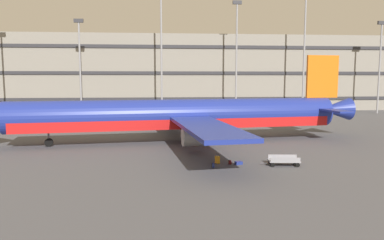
% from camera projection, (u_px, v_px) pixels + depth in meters
% --- Properties ---
extents(ground_plane, '(600.00, 600.00, 0.00)m').
position_uv_depth(ground_plane, '(212.00, 139.00, 45.02)').
color(ground_plane, '#4C4C51').
extents(terminal_structure, '(135.59, 18.62, 17.16)m').
position_uv_depth(terminal_structure, '(186.00, 73.00, 90.11)').
color(terminal_structure, gray).
rests_on(terminal_structure, ground_plane).
extents(airliner, '(43.56, 35.54, 10.26)m').
position_uv_depth(airliner, '(182.00, 116.00, 42.74)').
color(airliner, navy).
rests_on(airliner, ground_plane).
extents(light_mast_left, '(1.80, 0.50, 18.84)m').
position_uv_depth(light_mast_left, '(80.00, 60.00, 71.66)').
color(light_mast_left, gray).
rests_on(light_mast_left, ground_plane).
extents(light_mast_center_left, '(1.80, 0.50, 25.82)m').
position_uv_depth(light_mast_center_left, '(161.00, 42.00, 72.59)').
color(light_mast_center_left, gray).
rests_on(light_mast_center_left, ground_plane).
extents(light_mast_center_right, '(1.80, 0.50, 22.79)m').
position_uv_depth(light_mast_center_right, '(237.00, 50.00, 74.04)').
color(light_mast_center_right, gray).
rests_on(light_mast_center_right, ground_plane).
extents(light_mast_right, '(1.80, 0.50, 25.13)m').
position_uv_depth(light_mast_right, '(304.00, 44.00, 75.09)').
color(light_mast_right, gray).
rests_on(light_mast_right, ground_plane).
extents(light_mast_far_right, '(1.80, 0.50, 19.21)m').
position_uv_depth(light_mast_far_right, '(380.00, 60.00, 76.82)').
color(light_mast_far_right, gray).
rests_on(light_mast_far_right, ground_plane).
extents(suitcase_navy, '(0.42, 0.48, 0.90)m').
position_uv_depth(suitcase_navy, '(217.00, 160.00, 31.95)').
color(suitcase_navy, orange).
rests_on(suitcase_navy, ground_plane).
extents(suitcase_black, '(0.70, 0.55, 0.26)m').
position_uv_depth(suitcase_black, '(239.00, 163.00, 31.76)').
color(suitcase_black, navy).
rests_on(suitcase_black, ground_plane).
extents(backpack_large, '(0.34, 0.42, 0.51)m').
position_uv_depth(backpack_large, '(213.00, 166.00, 30.41)').
color(backpack_large, navy).
rests_on(backpack_large, ground_plane).
extents(backpack_teal, '(0.35, 0.38, 0.47)m').
position_uv_depth(backpack_teal, '(230.00, 162.00, 31.63)').
color(backpack_teal, maroon).
rests_on(backpack_teal, ground_plane).
extents(backpack_laid_flat, '(0.32, 0.36, 0.54)m').
position_uv_depth(backpack_laid_flat, '(218.00, 158.00, 33.22)').
color(backpack_laid_flat, gray).
rests_on(backpack_laid_flat, ground_plane).
extents(baggage_cart, '(3.35, 1.58, 0.82)m').
position_uv_depth(baggage_cart, '(284.00, 161.00, 31.34)').
color(baggage_cart, gray).
rests_on(baggage_cart, ground_plane).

